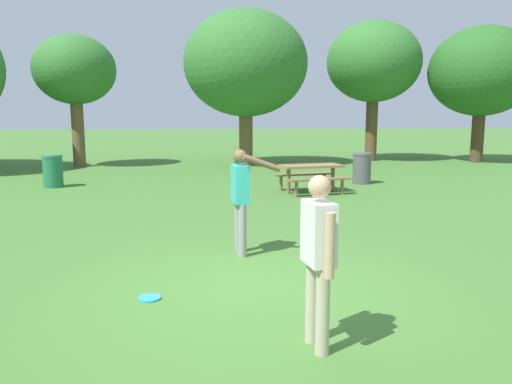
# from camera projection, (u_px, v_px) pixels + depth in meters

# --- Properties ---
(ground_plane) EXTENTS (120.00, 120.00, 0.00)m
(ground_plane) POSITION_uv_depth(u_px,v_px,m) (255.00, 286.00, 6.39)
(ground_plane) COLOR #447530
(person_thrower) EXTENTS (0.73, 0.61, 1.64)m
(person_thrower) POSITION_uv_depth(u_px,v_px,m) (241.00, 194.00, 7.69)
(person_thrower) COLOR gray
(person_thrower) RESTS_ON ground
(person_catcher) EXTENTS (0.27, 0.60, 1.64)m
(person_catcher) POSITION_uv_depth(u_px,v_px,m) (318.00, 251.00, 4.58)
(person_catcher) COLOR #B7AD93
(person_catcher) RESTS_ON ground
(frisbee) EXTENTS (0.27, 0.27, 0.03)m
(frisbee) POSITION_uv_depth(u_px,v_px,m) (149.00, 298.00, 5.95)
(frisbee) COLOR #2D9EDB
(frisbee) RESTS_ON ground
(picnic_table_near) EXTENTS (1.94, 1.72, 0.77)m
(picnic_table_near) POSITION_uv_depth(u_px,v_px,m) (311.00, 172.00, 13.79)
(picnic_table_near) COLOR olive
(picnic_table_near) RESTS_ON ground
(trash_can_beside_table) EXTENTS (0.59, 0.59, 0.96)m
(trash_can_beside_table) POSITION_uv_depth(u_px,v_px,m) (362.00, 168.00, 15.53)
(trash_can_beside_table) COLOR #515156
(trash_can_beside_table) RESTS_ON ground
(trash_can_further_along) EXTENTS (0.59, 0.59, 0.96)m
(trash_can_further_along) POSITION_uv_depth(u_px,v_px,m) (53.00, 171.00, 14.78)
(trash_can_further_along) COLOR #237047
(trash_can_further_along) RESTS_ON ground
(tree_far_right) EXTENTS (3.22, 3.22, 5.25)m
(tree_far_right) POSITION_uv_depth(u_px,v_px,m) (75.00, 71.00, 19.89)
(tree_far_right) COLOR brown
(tree_far_right) RESTS_ON ground
(tree_slender_mid) EXTENTS (5.05, 5.05, 6.31)m
(tree_slender_mid) POSITION_uv_depth(u_px,v_px,m) (246.00, 64.00, 20.40)
(tree_slender_mid) COLOR brown
(tree_slender_mid) RESTS_ON ground
(tree_back_left) EXTENTS (4.19, 4.19, 6.21)m
(tree_back_left) POSITION_uv_depth(u_px,v_px,m) (374.00, 63.00, 22.41)
(tree_back_left) COLOR brown
(tree_back_left) RESTS_ON ground
(tree_back_right) EXTENTS (4.53, 4.53, 5.88)m
(tree_back_right) POSITION_uv_depth(u_px,v_px,m) (482.00, 72.00, 21.77)
(tree_back_right) COLOR #4C3823
(tree_back_right) RESTS_ON ground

